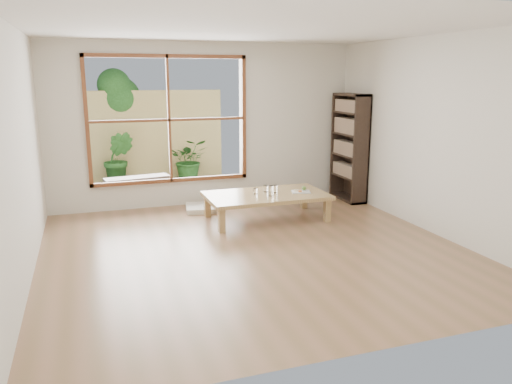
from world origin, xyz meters
TOP-DOWN VIEW (x-y plane):
  - ground at (0.00, 0.00)m, footprint 5.00×5.00m
  - low_table at (0.59, 1.20)m, footprint 1.77×1.00m
  - floor_cushion at (-0.18, 2.00)m, footprint 0.61×0.61m
  - bookshelf at (2.34, 1.90)m, footprint 0.29×0.81m
  - glass_tall at (0.61, 1.06)m, footprint 0.08×0.08m
  - glass_mid at (0.74, 1.24)m, footprint 0.08×0.08m
  - glass_short at (0.63, 1.34)m, footprint 0.08×0.08m
  - glass_small at (0.44, 1.25)m, footprint 0.07×0.07m
  - food_tray at (1.12, 1.13)m, footprint 0.31×0.26m
  - deck at (-0.60, 3.56)m, footprint 2.80×2.00m
  - garden_bench at (-1.07, 3.16)m, footprint 1.14×0.48m
  - bamboo_fence at (-0.60, 4.56)m, footprint 2.80×0.06m
  - shrub_right at (0.08, 4.29)m, footprint 0.82×0.74m
  - shrub_left at (-1.30, 4.21)m, footprint 0.67×0.59m
  - garden_tree at (-1.28, 4.86)m, footprint 1.04×0.85m

SIDE VIEW (x-z plane):
  - ground at x=0.00m, z-range 0.00..0.00m
  - deck at x=-0.60m, z-range -0.03..0.03m
  - floor_cushion at x=-0.18m, z-range 0.00..0.08m
  - garden_bench at x=-1.07m, z-range 0.14..0.49m
  - low_table at x=0.59m, z-range 0.15..0.53m
  - food_tray at x=1.12m, z-range 0.36..0.45m
  - glass_small at x=0.44m, z-range 0.39..0.47m
  - glass_short at x=0.63m, z-range 0.39..0.48m
  - shrub_right at x=0.08m, z-range 0.03..0.86m
  - glass_mid at x=0.74m, z-range 0.39..0.50m
  - glass_tall at x=0.61m, z-range 0.39..0.54m
  - shrub_left at x=-1.30m, z-range 0.02..1.06m
  - bookshelf at x=2.34m, z-range 0.00..1.79m
  - bamboo_fence at x=-0.60m, z-range 0.00..1.80m
  - garden_tree at x=-1.28m, z-range 0.52..2.74m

